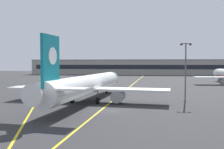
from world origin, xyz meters
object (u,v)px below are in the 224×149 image
at_px(safety_cone_by_nose_gear, 105,92).
at_px(service_car_nearest, 45,87).
at_px(airliner_foreground, 88,85).
at_px(apron_lamp_post, 186,71).

bearing_deg(safety_cone_by_nose_gear, service_car_nearest, 165.19).
bearing_deg(airliner_foreground, safety_cone_by_nose_gear, 86.81).
height_order(service_car_nearest, safety_cone_by_nose_gear, service_car_nearest).
bearing_deg(safety_cone_by_nose_gear, apron_lamp_post, -32.12).
xyz_separation_m(airliner_foreground, safety_cone_by_nose_gear, (0.90, 16.10, -3.11)).
bearing_deg(service_car_nearest, apron_lamp_post, -24.06).
xyz_separation_m(airliner_foreground, service_car_nearest, (-17.62, 21.00, -2.60)).
height_order(airliner_foreground, service_car_nearest, airliner_foreground).
relative_size(apron_lamp_post, service_car_nearest, 2.79).
bearing_deg(safety_cone_by_nose_gear, airliner_foreground, -93.19).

